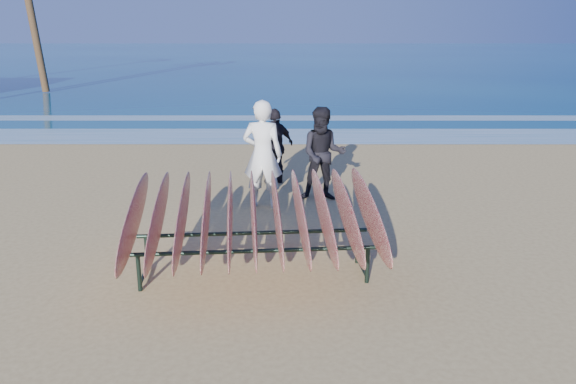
# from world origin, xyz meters

# --- Properties ---
(ground) EXTENTS (120.00, 120.00, 0.00)m
(ground) POSITION_xyz_m (0.00, 0.00, 0.00)
(ground) COLOR tan
(ground) RESTS_ON ground
(ocean) EXTENTS (160.00, 160.00, 0.00)m
(ocean) POSITION_xyz_m (0.00, 55.00, 0.01)
(ocean) COLOR navy
(ocean) RESTS_ON ground
(foam_near) EXTENTS (160.00, 160.00, 0.00)m
(foam_near) POSITION_xyz_m (0.00, 10.00, 0.01)
(foam_near) COLOR white
(foam_near) RESTS_ON ground
(foam_far) EXTENTS (160.00, 160.00, 0.00)m
(foam_far) POSITION_xyz_m (0.00, 13.50, 0.01)
(foam_far) COLOR white
(foam_far) RESTS_ON ground
(surfboard_rack) EXTENTS (3.37, 2.89, 1.38)m
(surfboard_rack) POSITION_xyz_m (-0.45, -0.02, 0.87)
(surfboard_rack) COLOR black
(surfboard_rack) RESTS_ON ground
(person_white) EXTENTS (0.79, 0.58, 2.01)m
(person_white) POSITION_xyz_m (-0.47, 3.00, 1.01)
(person_white) COLOR white
(person_white) RESTS_ON ground
(person_dark_a) EXTENTS (0.91, 0.72, 1.81)m
(person_dark_a) POSITION_xyz_m (0.68, 3.51, 0.90)
(person_dark_a) COLOR black
(person_dark_a) RESTS_ON ground
(person_dark_b) EXTENTS (0.96, 0.93, 1.62)m
(person_dark_b) POSITION_xyz_m (-0.27, 4.66, 0.81)
(person_dark_b) COLOR black
(person_dark_b) RESTS_ON ground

